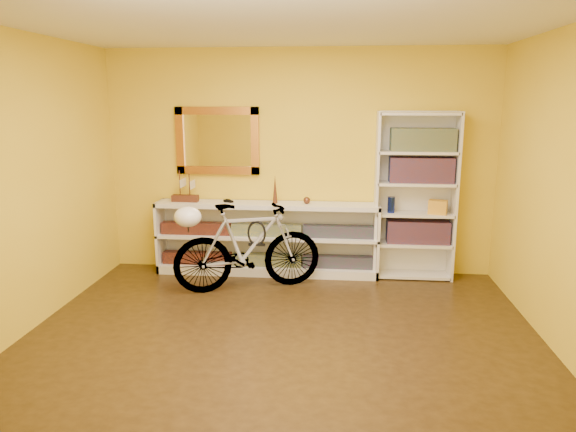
# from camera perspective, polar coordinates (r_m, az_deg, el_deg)

# --- Properties ---
(floor) EXTENTS (4.50, 4.00, 0.01)m
(floor) POSITION_cam_1_polar(r_m,az_deg,el_deg) (4.59, -0.86, -13.66)
(floor) COLOR black
(floor) RESTS_ON ground
(ceiling) EXTENTS (4.50, 4.00, 0.01)m
(ceiling) POSITION_cam_1_polar(r_m,az_deg,el_deg) (4.16, -0.98, 20.62)
(ceiling) COLOR silver
(ceiling) RESTS_ON ground
(back_wall) EXTENTS (4.50, 0.01, 2.60)m
(back_wall) POSITION_cam_1_polar(r_m,az_deg,el_deg) (6.16, 1.16, 5.81)
(back_wall) COLOR gold
(back_wall) RESTS_ON ground
(left_wall) EXTENTS (0.01, 4.00, 2.60)m
(left_wall) POSITION_cam_1_polar(r_m,az_deg,el_deg) (4.96, -27.79, 2.74)
(left_wall) COLOR gold
(left_wall) RESTS_ON ground
(right_wall) EXTENTS (0.01, 4.00, 2.60)m
(right_wall) POSITION_cam_1_polar(r_m,az_deg,el_deg) (4.53, 28.78, 1.82)
(right_wall) COLOR gold
(right_wall) RESTS_ON ground
(gilt_mirror) EXTENTS (0.98, 0.06, 0.78)m
(gilt_mirror) POSITION_cam_1_polar(r_m,az_deg,el_deg) (6.24, -7.68, 8.10)
(gilt_mirror) COLOR #94561A
(gilt_mirror) RESTS_ON back_wall
(wall_socket) EXTENTS (0.09, 0.02, 0.09)m
(wall_socket) POSITION_cam_1_polar(r_m,az_deg,el_deg) (6.34, 9.26, -3.84)
(wall_socket) COLOR silver
(wall_socket) RESTS_ON back_wall
(console_unit) EXTENTS (2.60, 0.35, 0.85)m
(console_unit) POSITION_cam_1_polar(r_m,az_deg,el_deg) (6.17, -2.29, -2.46)
(console_unit) COLOR silver
(console_unit) RESTS_ON floor
(cd_row_lower) EXTENTS (2.50, 0.13, 0.14)m
(cd_row_lower) POSITION_cam_1_polar(r_m,az_deg,el_deg) (6.22, -2.30, -4.77)
(cd_row_lower) COLOR black
(cd_row_lower) RESTS_ON console_unit
(cd_row_upper) EXTENTS (2.50, 0.13, 0.14)m
(cd_row_upper) POSITION_cam_1_polar(r_m,az_deg,el_deg) (6.13, -2.33, -1.51)
(cd_row_upper) COLOR navy
(cd_row_upper) RESTS_ON console_unit
(model_ship) EXTENTS (0.31, 0.13, 0.37)m
(model_ship) POSITION_cam_1_polar(r_m,az_deg,el_deg) (6.25, -11.16, 3.21)
(model_ship) COLOR #3D1C11
(model_ship) RESTS_ON console_unit
(toy_car) EXTENTS (0.00, 0.00, 0.00)m
(toy_car) POSITION_cam_1_polar(r_m,az_deg,el_deg) (6.15, -6.49, 1.49)
(toy_car) COLOR black
(toy_car) RESTS_ON console_unit
(bronze_ornament) EXTENTS (0.06, 0.06, 0.33)m
(bronze_ornament) POSITION_cam_1_polar(r_m,az_deg,el_deg) (6.03, -1.42, 2.95)
(bronze_ornament) COLOR #572F1D
(bronze_ornament) RESTS_ON console_unit
(decorative_orb) EXTENTS (0.08, 0.08, 0.08)m
(decorative_orb) POSITION_cam_1_polar(r_m,az_deg,el_deg) (6.02, 2.06, 1.71)
(decorative_orb) COLOR #572F1D
(decorative_orb) RESTS_ON console_unit
(bookcase) EXTENTS (0.90, 0.30, 1.90)m
(bookcase) POSITION_cam_1_polar(r_m,az_deg,el_deg) (6.09, 13.63, 2.06)
(bookcase) COLOR silver
(bookcase) RESTS_ON floor
(book_row_a) EXTENTS (0.70, 0.22, 0.26)m
(book_row_a) POSITION_cam_1_polar(r_m,az_deg,el_deg) (6.18, 13.90, -1.65)
(book_row_a) COLOR maroon
(book_row_a) RESTS_ON bookcase
(book_row_b) EXTENTS (0.70, 0.22, 0.28)m
(book_row_b) POSITION_cam_1_polar(r_m,az_deg,el_deg) (6.05, 14.25, 4.88)
(book_row_b) COLOR maroon
(book_row_b) RESTS_ON bookcase
(book_row_c) EXTENTS (0.70, 0.22, 0.25)m
(book_row_c) POSITION_cam_1_polar(r_m,az_deg,el_deg) (6.02, 14.42, 8.04)
(book_row_c) COLOR navy
(book_row_c) RESTS_ON bookcase
(travel_mug) EXTENTS (0.08, 0.08, 0.18)m
(travel_mug) POSITION_cam_1_polar(r_m,az_deg,el_deg) (6.06, 11.14, 1.21)
(travel_mug) COLOR navy
(travel_mug) RESTS_ON bookcase
(red_tin) EXTENTS (0.16, 0.16, 0.16)m
(red_tin) POSITION_cam_1_polar(r_m,az_deg,el_deg) (6.02, 11.98, 7.74)
(red_tin) COLOR maroon
(red_tin) RESTS_ON bookcase
(yellow_bag) EXTENTS (0.23, 0.18, 0.16)m
(yellow_bag) POSITION_cam_1_polar(r_m,az_deg,el_deg) (6.11, 15.95, 0.94)
(yellow_bag) COLOR gold
(yellow_bag) RESTS_ON bookcase
(bicycle) EXTENTS (0.95, 1.68, 0.96)m
(bicycle) POSITION_cam_1_polar(r_m,az_deg,el_deg) (5.65, -4.36, -3.35)
(bicycle) COLOR silver
(bicycle) RESTS_ON floor
(helmet) EXTENTS (0.28, 0.27, 0.21)m
(helmet) POSITION_cam_1_polar(r_m,az_deg,el_deg) (5.49, -10.84, -0.08)
(helmet) COLOR white
(helmet) RESTS_ON bicycle
(u_lock) EXTENTS (0.20, 0.02, 0.20)m
(u_lock) POSITION_cam_1_polar(r_m,az_deg,el_deg) (5.62, -3.42, -1.87)
(u_lock) COLOR black
(u_lock) RESTS_ON bicycle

